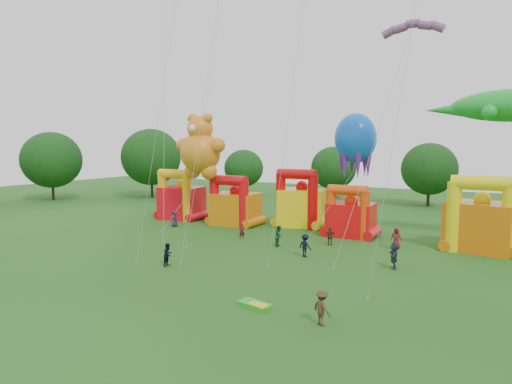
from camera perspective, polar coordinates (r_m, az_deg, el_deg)
The scene contains 21 objects.
ground at distance 27.96m, azimuth -15.58°, elevation -14.01°, with size 160.00×160.00×0.00m, color #1E4D15.
tree_ring at distance 27.73m, azimuth -16.75°, elevation -0.88°, with size 120.62×122.69×12.07m.
bouncy_castle_0 at distance 58.23m, azimuth -9.41°, elevation -0.99°, with size 5.59×4.79×6.34m.
bouncy_castle_1 at distance 53.32m, azimuth -2.72°, elevation -1.74°, with size 5.49×4.57×5.90m.
bouncy_castle_2 at distance 52.62m, azimuth 5.61°, elevation -1.55°, with size 5.89×5.15×6.66m.
bouncy_castle_3 at distance 47.62m, azimuth 11.72°, elevation -3.02°, with size 4.64×3.78×5.37m.
bouncy_castle_4 at distance 44.92m, azimuth 26.30°, elevation -3.43°, with size 6.22×5.36×6.78m.
teddy_bear_kite at distance 52.29m, azimuth -7.52°, elevation 3.77°, with size 6.52×7.98×13.01m.
octopus_kite at distance 47.25m, azimuth 10.79°, elevation 2.16°, with size 5.19×7.79×12.69m.
parafoil_kites at distance 46.24m, azimuth -7.08°, elevation 11.09°, with size 33.46×16.06×29.77m.
diamond_kites at distance 37.37m, azimuth -0.11°, elevation 15.73°, with size 20.89×12.81×35.38m.
folded_kite_bundle at distance 27.39m, azimuth -0.14°, elevation -13.90°, with size 2.18×1.46×0.31m.
spectator_0 at distance 53.08m, azimuth -10.17°, elevation -3.32°, with size 0.89×0.58×1.82m, color #242137.
spectator_1 at distance 45.72m, azimuth -1.77°, elevation -4.93°, with size 0.56×0.37×1.53m, color #52171B.
spectator_2 at distance 42.42m, azimuth 2.91°, elevation -5.51°, with size 0.95×0.74×1.95m, color #19402A.
spectator_3 at distance 38.73m, azimuth 6.16°, elevation -6.66°, with size 1.26×0.72×1.95m, color black.
spectator_4 at distance 43.36m, azimuth 9.25°, elevation -5.49°, with size 1.00×0.42×1.71m, color #3B2B17.
spectator_5 at distance 36.53m, azimuth 16.85°, elevation -7.65°, with size 1.84×0.59×1.98m, color #272A41.
spectator_6 at distance 43.18m, azimuth 17.11°, elevation -5.57°, with size 0.96×0.62×1.96m, color maroon.
spectator_8 at distance 36.37m, azimuth -10.92°, elevation -7.70°, with size 0.88×0.68×1.80m, color black.
spectator_9 at distance 24.86m, azimuth 8.23°, elevation -14.12°, with size 1.21×0.70×1.88m, color #46301C.
Camera 1 is at (18.77, -18.42, 9.50)m, focal length 32.00 mm.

